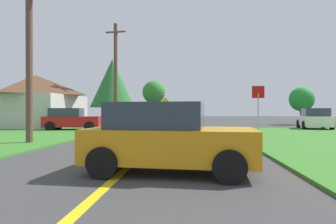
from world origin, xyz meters
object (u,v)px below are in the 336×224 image
utility_pole_mid (116,74)px  oak_tree_left (112,83)px  utility_pole_near (29,59)px  pine_tree_center (154,93)px  oak_tree_right (302,99)px  barn (35,101)px  car_behind_on_main_road (167,138)px  parked_car_near_building (71,119)px  car_on_crossroad (314,119)px  direction_sign (165,109)px  stop_sign (258,101)px  car_approaching_junction (161,118)px

utility_pole_mid → oak_tree_left: bearing=107.9°
utility_pole_near → pine_tree_center: 21.84m
utility_pole_near → oak_tree_right: (18.28, 18.96, -1.07)m
utility_pole_mid → barn: 7.11m
utility_pole_mid → oak_tree_left: (-1.88, 5.81, -0.21)m
car_behind_on_main_road → barn: (-12.53, 16.77, 1.42)m
parked_car_near_building → oak_tree_right: oak_tree_right is taller
car_behind_on_main_road → pine_tree_center: pine_tree_center is taller
car_on_crossroad → utility_pole_near: (-16.38, -11.22, 2.86)m
oak_tree_left → barn: size_ratio=1.01×
car_on_crossroad → oak_tree_right: (1.90, 7.74, 1.79)m
car_behind_on_main_road → car_on_crossroad: (10.03, 16.41, 0.00)m
parked_car_near_building → oak_tree_right: bearing=20.0°
utility_pole_mid → direction_sign: bearing=5.9°
barn → direction_sign: bearing=9.3°
barn → oak_tree_right: bearing=16.8°
parked_car_near_building → direction_sign: 8.10m
stop_sign → car_behind_on_main_road: size_ratio=0.71×
car_behind_on_main_road → oak_tree_right: 26.99m
utility_pole_near → utility_pole_mid: bearing=88.3°
direction_sign → pine_tree_center: size_ratio=0.53×
utility_pole_near → parked_car_near_building: bearing=101.5°
car_on_crossroad → oak_tree_left: oak_tree_left is taller
car_on_crossroad → utility_pole_mid: bearing=95.2°
direction_sign → pine_tree_center: bearing=104.1°
oak_tree_left → oak_tree_right: 19.85m
barn → parked_car_near_building: bearing=-34.7°
car_approaching_junction → direction_sign: (0.47, -0.98, 0.81)m
parked_car_near_building → car_approaching_junction: bearing=36.9°
oak_tree_right → utility_pole_mid: bearing=-161.3°
car_approaching_junction → pine_tree_center: pine_tree_center is taller
direction_sign → oak_tree_right: size_ratio=0.67×
car_on_crossroad → pine_tree_center: 17.51m
utility_pole_mid → car_behind_on_main_road: bearing=-71.8°
parked_car_near_building → car_behind_on_main_road: (8.08, -13.69, 0.00)m
barn → stop_sign: bearing=-21.3°
direction_sign → oak_tree_left: 8.64m
car_on_crossroad → utility_pole_mid: (-15.99, 1.69, 3.80)m
pine_tree_center → barn: (-8.79, -10.10, -1.33)m
car_approaching_junction → oak_tree_right: size_ratio=1.18×
utility_pole_mid → oak_tree_right: (17.89, 6.05, -2.01)m
car_approaching_junction → utility_pole_near: utility_pole_near is taller
stop_sign → utility_pole_mid: 13.30m
direction_sign → car_on_crossroad: bearing=-10.4°
barn → utility_pole_mid: bearing=11.5°
car_behind_on_main_road → oak_tree_right: (11.93, 24.15, 1.79)m
car_on_crossroad → parked_car_near_building: bearing=109.8°
car_approaching_junction → utility_pole_mid: (-3.84, -1.43, 3.79)m
stop_sign → utility_pole_near: utility_pole_near is taller
barn → utility_pole_near: bearing=-61.9°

